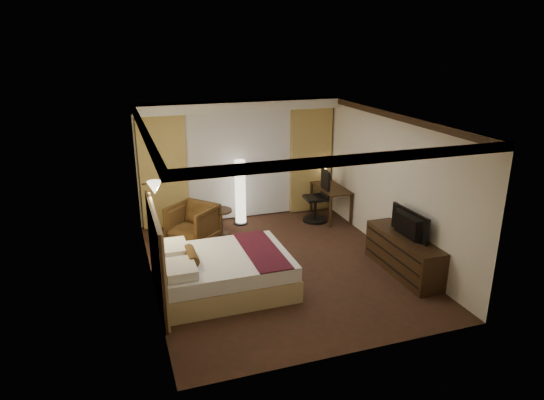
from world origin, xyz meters
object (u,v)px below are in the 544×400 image
object	(u,v)px
side_table	(220,222)
television	(405,221)
office_chair	(316,196)
floor_lamp	(240,192)
desk	(331,203)
dresser	(403,254)
armchair	(193,222)
bed	(225,272)

from	to	relation	value
side_table	television	distance (m)	3.88
side_table	office_chair	distance (m)	2.25
floor_lamp	office_chair	xyz separation A→B (m)	(1.65, -0.38, -0.15)
side_table	desk	size ratio (longest dim) A/B	0.48
desk	dresser	distance (m)	2.90
side_table	office_chair	bearing A→B (deg)	2.61
office_chair	dresser	bearing A→B (deg)	-77.23
side_table	desk	world-z (taller)	desk
television	office_chair	bearing A→B (deg)	5.87
armchair	floor_lamp	world-z (taller)	floor_lamp
floor_lamp	desk	bearing A→B (deg)	-9.20
armchair	dresser	xyz separation A→B (m)	(3.29, -2.57, -0.09)
side_table	desk	xyz separation A→B (m)	(2.63, 0.15, 0.10)
bed	dresser	distance (m)	3.16
armchair	dresser	world-z (taller)	armchair
armchair	side_table	xyz separation A→B (m)	(0.61, 0.18, -0.15)
desk	television	size ratio (longest dim) A/B	1.18
bed	office_chair	size ratio (longest dim) A/B	1.79
dresser	armchair	bearing A→B (deg)	142.01
side_table	office_chair	size ratio (longest dim) A/B	0.47
armchair	desk	xyz separation A→B (m)	(3.24, 0.34, -0.06)
desk	armchair	bearing A→B (deg)	-174.09
bed	desk	bearing A→B (deg)	38.89
armchair	office_chair	bearing A→B (deg)	53.82
bed	side_table	world-z (taller)	bed
bed	armchair	bearing A→B (deg)	94.16
armchair	floor_lamp	xyz separation A→B (m)	(1.19, 0.67, 0.30)
desk	television	distance (m)	2.97
television	dresser	bearing A→B (deg)	-92.49
side_table	dresser	bearing A→B (deg)	-45.78
bed	floor_lamp	distance (m)	3.03
floor_lamp	television	size ratio (longest dim) A/B	1.49
armchair	dresser	bearing A→B (deg)	10.10
office_chair	television	world-z (taller)	office_chair
bed	office_chair	bearing A→B (deg)	42.24
bed	television	xyz separation A→B (m)	(3.10, -0.42, 0.67)
office_chair	desk	bearing A→B (deg)	10.96
bed	side_table	size ratio (longest dim) A/B	3.79
bed	dresser	bearing A→B (deg)	-7.59
floor_lamp	television	world-z (taller)	floor_lamp
floor_lamp	office_chair	world-z (taller)	floor_lamp
armchair	side_table	size ratio (longest dim) A/B	1.55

